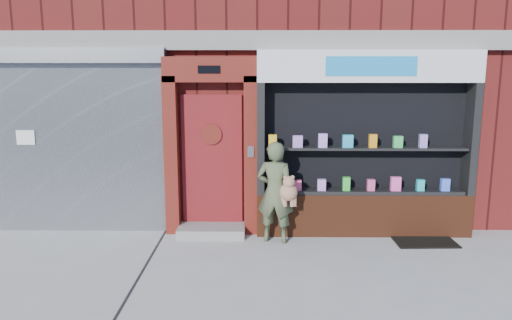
{
  "coord_description": "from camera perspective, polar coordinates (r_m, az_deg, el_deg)",
  "views": [
    {
      "loc": [
        0.07,
        -6.17,
        2.76
      ],
      "look_at": [
        -0.01,
        1.0,
        1.4
      ],
      "focal_mm": 35.0,
      "sensor_mm": 36.0,
      "label": 1
    }
  ],
  "objects": [
    {
      "name": "shutter_bay",
      "position": [
        8.73,
        -20.01,
        3.25
      ],
      "size": [
        3.1,
        0.3,
        3.04
      ],
      "color": "gray",
      "rests_on": "ground"
    },
    {
      "name": "building",
      "position": [
        12.23,
        0.32,
        16.57
      ],
      "size": [
        12.0,
        8.16,
        8.0
      ],
      "color": "#551413",
      "rests_on": "ground"
    },
    {
      "name": "pharmacy_bay",
      "position": [
        8.28,
        12.31,
        0.85
      ],
      "size": [
        3.5,
        0.41,
        3.0
      ],
      "color": "#5E2B16",
      "rests_on": "ground"
    },
    {
      "name": "doormat",
      "position": [
        8.48,
        18.62,
        -8.74
      ],
      "size": [
        0.97,
        0.7,
        0.02
      ],
      "primitive_type": "cube",
      "rotation": [
        0.0,
        0.0,
        0.03
      ],
      "color": "black",
      "rests_on": "ground"
    },
    {
      "name": "red_door_bay",
      "position": [
        8.18,
        -5.13,
        1.54
      ],
      "size": [
        1.52,
        0.58,
        2.9
      ],
      "color": "#5D1610",
      "rests_on": "ground"
    },
    {
      "name": "woman",
      "position": [
        7.82,
        2.32,
        -3.68
      ],
      "size": [
        0.68,
        0.52,
        1.61
      ],
      "color": "#4C5739",
      "rests_on": "ground"
    },
    {
      "name": "ground",
      "position": [
        6.76,
        -0.03,
        -13.34
      ],
      "size": [
        80.0,
        80.0,
        0.0
      ],
      "primitive_type": "plane",
      "color": "#9E9E99",
      "rests_on": "ground"
    }
  ]
}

